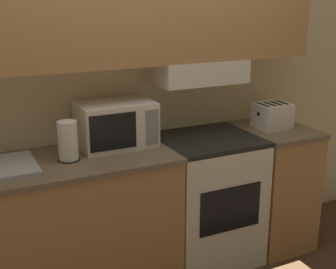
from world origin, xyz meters
TOP-DOWN VIEW (x-y plane):
  - ground_plane at (0.00, 0.00)m, footprint 16.00×16.00m
  - wall_back at (0.01, -0.06)m, footprint 5.00×0.38m
  - lower_counter_main at (-0.58, -0.31)m, footprint 1.46×0.65m
  - lower_counter_right_stub at (1.07, -0.31)m, footprint 0.48×0.65m
  - stove_range at (0.49, -0.31)m, footprint 0.67×0.62m
  - microwave at (-0.15, -0.19)m, footprint 0.49×0.34m
  - toaster at (1.05, -0.30)m, footprint 0.26×0.21m
  - paper_towel_roll at (-0.50, -0.33)m, footprint 0.13×0.13m

SIDE VIEW (x-z plane):
  - ground_plane at x=0.00m, z-range 0.00..0.00m
  - stove_range at x=0.49m, z-range 0.00..0.93m
  - lower_counter_main at x=-0.58m, z-range 0.00..0.94m
  - lower_counter_right_stub at x=1.07m, z-range 0.00..0.94m
  - toaster at x=1.05m, z-range 0.94..1.12m
  - paper_towel_roll at x=-0.50m, z-range 0.93..1.18m
  - microwave at x=-0.15m, z-range 0.93..1.23m
  - wall_back at x=0.01m, z-range 0.20..2.75m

